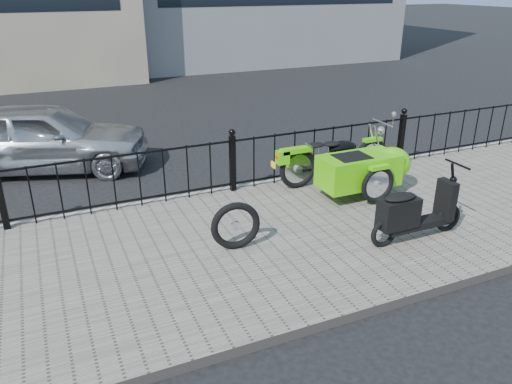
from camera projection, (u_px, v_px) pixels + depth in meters
name	position (u px, v px, depth m)	size (l,w,h in m)	color
ground	(265.00, 228.00, 7.45)	(120.00, 120.00, 0.00)	black
sidewalk	(280.00, 239.00, 7.01)	(30.00, 3.80, 0.12)	#665E56
curb	(230.00, 190.00, 8.64)	(30.00, 0.10, 0.12)	gray
iron_fence	(233.00, 164.00, 8.32)	(14.11, 0.11, 1.08)	black
motorcycle_sidecar	(363.00, 166.00, 8.23)	(2.28, 1.48, 0.98)	black
scooter	(413.00, 213.00, 6.71)	(1.52, 0.44, 1.03)	black
spare_tire	(236.00, 226.00, 6.52)	(0.67, 0.67, 0.10)	black
sedan_car	(44.00, 137.00, 9.50)	(1.56, 3.87, 1.32)	#B4B7BB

